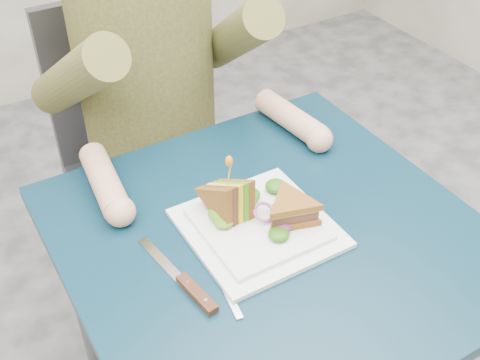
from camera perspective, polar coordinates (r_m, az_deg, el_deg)
table at (r=1.18m, az=3.02°, el=-7.79°), size 0.75×0.75×0.73m
chair at (r=1.71m, az=-9.25°, el=3.70°), size 0.42×0.40×0.93m
diner at (r=1.43m, az=-8.98°, el=13.77°), size 0.54×0.59×0.74m
plate at (r=1.13m, az=1.74°, el=-4.43°), size 0.26×0.26×0.02m
sandwich_flat at (r=1.11m, az=4.87°, el=-2.83°), size 0.15×0.15×0.05m
sandwich_upright at (r=1.11m, az=-0.99°, el=-2.00°), size 0.08×0.13×0.13m
fork at (r=1.04m, az=-1.72°, el=-9.55°), size 0.05×0.18×0.01m
knife at (r=1.03m, az=-4.78°, el=-10.09°), size 0.05×0.22×0.02m
toothpick at (r=1.07m, az=-1.03°, el=0.59°), size 0.01×0.01×0.06m
toothpick_frill at (r=1.05m, az=-1.04°, el=1.78°), size 0.01×0.01×0.02m
lettuce_spill at (r=1.12m, az=1.71°, el=-3.25°), size 0.15×0.13×0.02m
onion_ring at (r=1.12m, az=2.28°, el=-3.03°), size 0.04×0.04×0.02m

